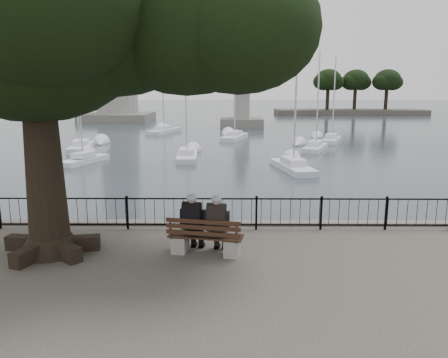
{
  "coord_description": "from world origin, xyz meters",
  "views": [
    {
      "loc": [
        0.11,
        -10.49,
        4.3
      ],
      "look_at": [
        0.0,
        2.5,
        1.6
      ],
      "focal_mm": 35.0,
      "sensor_mm": 36.0,
      "label": 1
    }
  ],
  "objects_px": {
    "person_left": "(194,225)",
    "person_right": "(218,226)",
    "bench": "(205,241)",
    "lighthouse": "(114,34)",
    "tree": "(69,13)",
    "lion_monument": "(241,112)"
  },
  "relations": [
    {
      "from": "person_left",
      "to": "person_right",
      "type": "bearing_deg",
      "value": -11.04
    },
    {
      "from": "lighthouse",
      "to": "lion_monument",
      "type": "relative_size",
      "value": 3.82
    },
    {
      "from": "person_left",
      "to": "lion_monument",
      "type": "bearing_deg",
      "value": 86.77
    },
    {
      "from": "person_right",
      "to": "tree",
      "type": "relative_size",
      "value": 0.14
    },
    {
      "from": "bench",
      "to": "lion_monument",
      "type": "xyz_separation_m",
      "value": [
        2.47,
        49.54,
        0.77
      ]
    },
    {
      "from": "tree",
      "to": "lion_monument",
      "type": "xyz_separation_m",
      "value": [
        5.75,
        49.27,
        -4.96
      ]
    },
    {
      "from": "bench",
      "to": "person_left",
      "type": "relative_size",
      "value": 1.24
    },
    {
      "from": "bench",
      "to": "lighthouse",
      "type": "height_order",
      "value": "lighthouse"
    },
    {
      "from": "tree",
      "to": "person_right",
      "type": "bearing_deg",
      "value": -3.45
    },
    {
      "from": "bench",
      "to": "lion_monument",
      "type": "distance_m",
      "value": 49.6
    },
    {
      "from": "tree",
      "to": "lighthouse",
      "type": "bearing_deg",
      "value": 103.08
    },
    {
      "from": "bench",
      "to": "person_left",
      "type": "height_order",
      "value": "person_left"
    },
    {
      "from": "lion_monument",
      "to": "lighthouse",
      "type": "bearing_deg",
      "value": 148.9
    },
    {
      "from": "person_left",
      "to": "lion_monument",
      "type": "xyz_separation_m",
      "value": [
        2.79,
        49.36,
        0.38
      ]
    },
    {
      "from": "bench",
      "to": "person_left",
      "type": "xyz_separation_m",
      "value": [
        -0.32,
        0.18,
        0.39
      ]
    },
    {
      "from": "person_left",
      "to": "person_right",
      "type": "xyz_separation_m",
      "value": [
        0.64,
        -0.13,
        0.0
      ]
    },
    {
      "from": "bench",
      "to": "tree",
      "type": "xyz_separation_m",
      "value": [
        -3.28,
        0.27,
        5.73
      ]
    },
    {
      "from": "person_left",
      "to": "lighthouse",
      "type": "distance_m",
      "value": 64.93
    },
    {
      "from": "person_left",
      "to": "person_right",
      "type": "distance_m",
      "value": 0.66
    },
    {
      "from": "lion_monument",
      "to": "bench",
      "type": "bearing_deg",
      "value": -92.86
    },
    {
      "from": "bench",
      "to": "person_right",
      "type": "xyz_separation_m",
      "value": [
        0.33,
        0.05,
        0.39
      ]
    },
    {
      "from": "person_right",
      "to": "lion_monument",
      "type": "distance_m",
      "value": 49.53
    }
  ]
}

